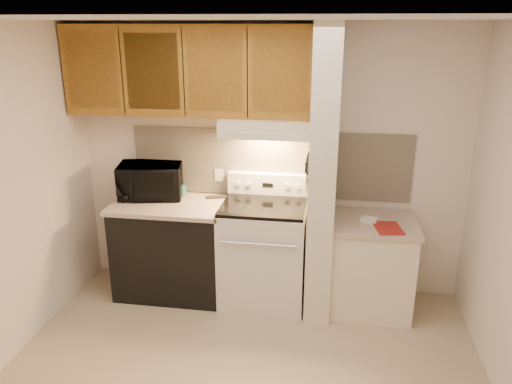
# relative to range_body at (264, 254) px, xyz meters

# --- Properties ---
(floor) EXTENTS (3.60, 3.60, 0.00)m
(floor) POSITION_rel_range_body_xyz_m (0.00, -1.16, -0.46)
(floor) COLOR tan
(floor) RESTS_ON ground
(ceiling) EXTENTS (3.60, 3.60, 0.00)m
(ceiling) POSITION_rel_range_body_xyz_m (0.00, -1.16, 2.04)
(ceiling) COLOR white
(ceiling) RESTS_ON wall_back
(wall_back) EXTENTS (3.60, 2.50, 0.02)m
(wall_back) POSITION_rel_range_body_xyz_m (0.00, 0.34, 0.79)
(wall_back) COLOR silver
(wall_back) RESTS_ON floor
(backsplash) EXTENTS (2.60, 0.02, 0.63)m
(backsplash) POSITION_rel_range_body_xyz_m (0.00, 0.33, 0.78)
(backsplash) COLOR beige
(backsplash) RESTS_ON wall_back
(range_body) EXTENTS (0.76, 0.65, 0.92)m
(range_body) POSITION_rel_range_body_xyz_m (0.00, 0.00, 0.00)
(range_body) COLOR silver
(range_body) RESTS_ON floor
(oven_window) EXTENTS (0.50, 0.01, 0.30)m
(oven_window) POSITION_rel_range_body_xyz_m (0.00, -0.32, 0.04)
(oven_window) COLOR black
(oven_window) RESTS_ON range_body
(oven_handle) EXTENTS (0.65, 0.02, 0.02)m
(oven_handle) POSITION_rel_range_body_xyz_m (0.00, -0.35, 0.26)
(oven_handle) COLOR silver
(oven_handle) RESTS_ON range_body
(cooktop) EXTENTS (0.74, 0.64, 0.03)m
(cooktop) POSITION_rel_range_body_xyz_m (0.00, 0.00, 0.48)
(cooktop) COLOR black
(cooktop) RESTS_ON range_body
(range_backguard) EXTENTS (0.76, 0.08, 0.20)m
(range_backguard) POSITION_rel_range_body_xyz_m (0.00, 0.28, 0.59)
(range_backguard) COLOR silver
(range_backguard) RESTS_ON range_body
(range_display) EXTENTS (0.10, 0.01, 0.04)m
(range_display) POSITION_rel_range_body_xyz_m (0.00, 0.24, 0.59)
(range_display) COLOR black
(range_display) RESTS_ON range_backguard
(range_knob_left_outer) EXTENTS (0.05, 0.02, 0.05)m
(range_knob_left_outer) POSITION_rel_range_body_xyz_m (-0.28, 0.24, 0.59)
(range_knob_left_outer) COLOR silver
(range_knob_left_outer) RESTS_ON range_backguard
(range_knob_left_inner) EXTENTS (0.05, 0.02, 0.05)m
(range_knob_left_inner) POSITION_rel_range_body_xyz_m (-0.18, 0.24, 0.59)
(range_knob_left_inner) COLOR silver
(range_knob_left_inner) RESTS_ON range_backguard
(range_knob_right_inner) EXTENTS (0.05, 0.02, 0.05)m
(range_knob_right_inner) POSITION_rel_range_body_xyz_m (0.18, 0.24, 0.59)
(range_knob_right_inner) COLOR silver
(range_knob_right_inner) RESTS_ON range_backguard
(range_knob_right_outer) EXTENTS (0.05, 0.02, 0.05)m
(range_knob_right_outer) POSITION_rel_range_body_xyz_m (0.28, 0.24, 0.59)
(range_knob_right_outer) COLOR silver
(range_knob_right_outer) RESTS_ON range_backguard
(dishwasher_front) EXTENTS (1.00, 0.63, 0.87)m
(dishwasher_front) POSITION_rel_range_body_xyz_m (-0.88, 0.01, -0.03)
(dishwasher_front) COLOR black
(dishwasher_front) RESTS_ON floor
(left_countertop) EXTENTS (1.04, 0.67, 0.04)m
(left_countertop) POSITION_rel_range_body_xyz_m (-0.88, 0.01, 0.43)
(left_countertop) COLOR #C0A693
(left_countertop) RESTS_ON dishwasher_front
(spoon_rest) EXTENTS (0.21, 0.12, 0.01)m
(spoon_rest) POSITION_rel_range_body_xyz_m (-0.48, 0.21, 0.46)
(spoon_rest) COLOR black
(spoon_rest) RESTS_ON left_countertop
(teal_jar) EXTENTS (0.09, 0.09, 0.10)m
(teal_jar) POSITION_rel_range_body_xyz_m (-0.83, 0.23, 0.50)
(teal_jar) COLOR #28686E
(teal_jar) RESTS_ON left_countertop
(outlet) EXTENTS (0.08, 0.01, 0.12)m
(outlet) POSITION_rel_range_body_xyz_m (-0.48, 0.32, 0.64)
(outlet) COLOR silver
(outlet) RESTS_ON backsplash
(microwave) EXTENTS (0.65, 0.50, 0.32)m
(microwave) POSITION_rel_range_body_xyz_m (-1.10, 0.15, 0.61)
(microwave) COLOR black
(microwave) RESTS_ON left_countertop
(partition_pillar) EXTENTS (0.22, 0.70, 2.50)m
(partition_pillar) POSITION_rel_range_body_xyz_m (0.51, -0.01, 0.79)
(partition_pillar) COLOR beige
(partition_pillar) RESTS_ON floor
(pillar_trim) EXTENTS (0.01, 0.70, 0.04)m
(pillar_trim) POSITION_rel_range_body_xyz_m (0.39, -0.01, 0.84)
(pillar_trim) COLOR #956321
(pillar_trim) RESTS_ON partition_pillar
(knife_strip) EXTENTS (0.02, 0.42, 0.04)m
(knife_strip) POSITION_rel_range_body_xyz_m (0.39, -0.06, 0.86)
(knife_strip) COLOR black
(knife_strip) RESTS_ON partition_pillar
(knife_blade_a) EXTENTS (0.01, 0.03, 0.16)m
(knife_blade_a) POSITION_rel_range_body_xyz_m (0.38, -0.20, 0.76)
(knife_blade_a) COLOR silver
(knife_blade_a) RESTS_ON knife_strip
(knife_handle_a) EXTENTS (0.02, 0.02, 0.10)m
(knife_handle_a) POSITION_rel_range_body_xyz_m (0.38, -0.23, 0.91)
(knife_handle_a) COLOR black
(knife_handle_a) RESTS_ON knife_strip
(knife_blade_b) EXTENTS (0.01, 0.04, 0.18)m
(knife_blade_b) POSITION_rel_range_body_xyz_m (0.38, -0.13, 0.75)
(knife_blade_b) COLOR silver
(knife_blade_b) RESTS_ON knife_strip
(knife_handle_b) EXTENTS (0.02, 0.02, 0.10)m
(knife_handle_b) POSITION_rel_range_body_xyz_m (0.38, -0.13, 0.91)
(knife_handle_b) COLOR black
(knife_handle_b) RESTS_ON knife_strip
(knife_blade_c) EXTENTS (0.01, 0.04, 0.20)m
(knife_blade_c) POSITION_rel_range_body_xyz_m (0.38, -0.05, 0.74)
(knife_blade_c) COLOR silver
(knife_blade_c) RESTS_ON knife_strip
(knife_handle_c) EXTENTS (0.02, 0.02, 0.10)m
(knife_handle_c) POSITION_rel_range_body_xyz_m (0.38, -0.07, 0.91)
(knife_handle_c) COLOR black
(knife_handle_c) RESTS_ON knife_strip
(knife_blade_d) EXTENTS (0.01, 0.04, 0.16)m
(knife_blade_d) POSITION_rel_range_body_xyz_m (0.38, 0.02, 0.76)
(knife_blade_d) COLOR silver
(knife_blade_d) RESTS_ON knife_strip
(knife_handle_d) EXTENTS (0.02, 0.02, 0.10)m
(knife_handle_d) POSITION_rel_range_body_xyz_m (0.38, 0.03, 0.91)
(knife_handle_d) COLOR black
(knife_handle_d) RESTS_ON knife_strip
(knife_blade_e) EXTENTS (0.01, 0.04, 0.18)m
(knife_blade_e) POSITION_rel_range_body_xyz_m (0.38, 0.10, 0.75)
(knife_blade_e) COLOR silver
(knife_blade_e) RESTS_ON knife_strip
(knife_handle_e) EXTENTS (0.02, 0.02, 0.10)m
(knife_handle_e) POSITION_rel_range_body_xyz_m (0.38, 0.10, 0.91)
(knife_handle_e) COLOR black
(knife_handle_e) RESTS_ON knife_strip
(oven_mitt) EXTENTS (0.03, 0.10, 0.25)m
(oven_mitt) POSITION_rel_range_body_xyz_m (0.38, 0.17, 0.70)
(oven_mitt) COLOR gray
(oven_mitt) RESTS_ON partition_pillar
(right_cab_base) EXTENTS (0.70, 0.60, 0.81)m
(right_cab_base) POSITION_rel_range_body_xyz_m (0.97, -0.01, -0.06)
(right_cab_base) COLOR silver
(right_cab_base) RESTS_ON floor
(right_countertop) EXTENTS (0.74, 0.64, 0.04)m
(right_countertop) POSITION_rel_range_body_xyz_m (0.97, -0.01, 0.37)
(right_countertop) COLOR #C0A693
(right_countertop) RESTS_ON right_cab_base
(red_folder) EXTENTS (0.26, 0.32, 0.01)m
(red_folder) POSITION_rel_range_body_xyz_m (1.07, -0.16, 0.39)
(red_folder) COLOR maroon
(red_folder) RESTS_ON right_countertop
(white_box) EXTENTS (0.16, 0.13, 0.04)m
(white_box) POSITION_rel_range_body_xyz_m (0.92, -0.02, 0.41)
(white_box) COLOR white
(white_box) RESTS_ON right_countertop
(range_hood) EXTENTS (0.78, 0.44, 0.15)m
(range_hood) POSITION_rel_range_body_xyz_m (0.00, 0.12, 1.17)
(range_hood) COLOR silver
(range_hood) RESTS_ON upper_cabinets
(hood_lip) EXTENTS (0.78, 0.04, 0.06)m
(hood_lip) POSITION_rel_range_body_xyz_m (0.00, -0.08, 1.12)
(hood_lip) COLOR silver
(hood_lip) RESTS_ON range_hood
(upper_cabinets) EXTENTS (2.18, 0.33, 0.77)m
(upper_cabinets) POSITION_rel_range_body_xyz_m (-0.69, 0.17, 1.62)
(upper_cabinets) COLOR #956321
(upper_cabinets) RESTS_ON wall_back
(cab_door_a) EXTENTS (0.46, 0.01, 0.63)m
(cab_door_a) POSITION_rel_range_body_xyz_m (-1.51, 0.01, 1.62)
(cab_door_a) COLOR #956321
(cab_door_a) RESTS_ON upper_cabinets
(cab_gap_a) EXTENTS (0.01, 0.01, 0.73)m
(cab_gap_a) POSITION_rel_range_body_xyz_m (-1.23, 0.01, 1.62)
(cab_gap_a) COLOR black
(cab_gap_a) RESTS_ON upper_cabinets
(cab_door_b) EXTENTS (0.46, 0.01, 0.63)m
(cab_door_b) POSITION_rel_range_body_xyz_m (-0.96, 0.01, 1.62)
(cab_door_b) COLOR #956321
(cab_door_b) RESTS_ON upper_cabinets
(cab_gap_b) EXTENTS (0.01, 0.01, 0.73)m
(cab_gap_b) POSITION_rel_range_body_xyz_m (-0.69, 0.01, 1.62)
(cab_gap_b) COLOR black
(cab_gap_b) RESTS_ON upper_cabinets
(cab_door_c) EXTENTS (0.46, 0.01, 0.63)m
(cab_door_c) POSITION_rel_range_body_xyz_m (-0.42, 0.01, 1.62)
(cab_door_c) COLOR #956321
(cab_door_c) RESTS_ON upper_cabinets
(cab_gap_c) EXTENTS (0.01, 0.01, 0.73)m
(cab_gap_c) POSITION_rel_range_body_xyz_m (-0.14, 0.01, 1.62)
(cab_gap_c) COLOR black
(cab_gap_c) RESTS_ON upper_cabinets
(cab_door_d) EXTENTS (0.46, 0.01, 0.63)m
(cab_door_d) POSITION_rel_range_body_xyz_m (0.13, 0.01, 1.62)
(cab_door_d) COLOR #956321
(cab_door_d) RESTS_ON upper_cabinets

